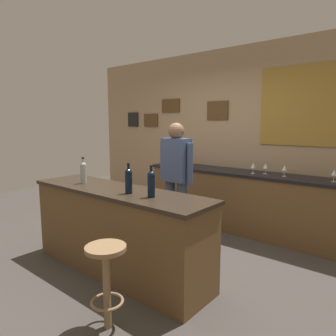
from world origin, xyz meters
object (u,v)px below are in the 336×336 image
at_px(wine_glass_a, 173,157).
at_px(coffee_mug, 177,161).
at_px(bar_stool, 106,273).
at_px(wine_bottle_b, 129,180).
at_px(wine_glass_e, 334,173).
at_px(wine_bottle_a, 83,172).
at_px(wine_glass_b, 253,166).
at_px(bartender, 176,175).
at_px(wine_bottle_c, 151,183).
at_px(wine_glass_d, 284,168).
at_px(wine_glass_c, 266,166).

distance_m(wine_glass_a, coffee_mug, 0.13).
bearing_deg(bar_stool, wine_bottle_b, 122.77).
bearing_deg(wine_glass_e, wine_bottle_b, -124.03).
bearing_deg(wine_bottle_a, coffee_mug, 97.95).
bearing_deg(wine_bottle_b, wine_glass_b, 79.31).
distance_m(bartender, wine_glass_e, 1.95).
xyz_separation_m(bar_stool, wine_glass_a, (-1.60, 2.84, 0.55)).
distance_m(wine_glass_a, wine_glass_e, 2.61).
xyz_separation_m(bartender, wine_bottle_c, (0.51, -1.03, 0.12)).
bearing_deg(wine_bottle_c, coffee_mug, 122.28).
bearing_deg(coffee_mug, wine_bottle_b, -63.61).
bearing_deg(wine_glass_a, wine_bottle_c, -55.97).
distance_m(wine_glass_a, wine_glass_d, 2.01).
bearing_deg(wine_glass_b, wine_glass_a, 174.34).
bearing_deg(wine_glass_b, wine_glass_d, 5.11).
height_order(wine_bottle_c, wine_glass_a, wine_bottle_c).
xyz_separation_m(wine_glass_c, wine_glass_e, (0.88, -0.03, 0.00)).
bearing_deg(coffee_mug, bar_stool, -62.10).
xyz_separation_m(wine_bottle_b, wine_glass_d, (0.81, 2.09, -0.05)).
height_order(wine_bottle_c, coffee_mug, wine_bottle_c).
xyz_separation_m(wine_bottle_a, wine_glass_d, (1.60, 2.06, -0.05)).
height_order(bar_stool, wine_glass_d, wine_glass_d).
relative_size(bar_stool, wine_glass_c, 4.39).
bearing_deg(wine_bottle_c, wine_glass_b, 86.92).
height_order(wine_bottle_b, wine_glass_b, wine_bottle_b).
relative_size(wine_glass_c, coffee_mug, 1.24).
bearing_deg(wine_glass_a, wine_bottle_b, -61.61).
relative_size(wine_bottle_b, wine_glass_d, 1.97).
relative_size(wine_bottle_b, wine_glass_c, 1.97).
distance_m(wine_bottle_a, wine_bottle_c, 1.06).
bearing_deg(wine_glass_a, wine_bottle_a, -79.39).
distance_m(wine_glass_d, wine_glass_e, 0.60).
bearing_deg(bar_stool, wine_glass_a, 119.40).
distance_m(wine_bottle_a, coffee_mug, 2.19).
height_order(wine_bottle_b, wine_glass_c, wine_bottle_b).
bearing_deg(bar_stool, wine_glass_b, 90.47).
bearing_deg(wine_glass_e, coffee_mug, 177.92).
xyz_separation_m(bartender, wine_glass_b, (0.62, 0.99, 0.07)).
height_order(wine_bottle_a, wine_bottle_c, same).
bearing_deg(wine_glass_e, wine_glass_c, 177.86).
xyz_separation_m(bar_stool, wine_glass_d, (0.41, 2.72, 0.55)).
xyz_separation_m(bartender, wine_glass_a, (-0.96, 1.15, 0.07)).
bearing_deg(wine_glass_d, wine_glass_e, 0.86).
height_order(wine_glass_a, wine_glass_d, same).
bearing_deg(wine_glass_d, wine_bottle_c, -104.60).
height_order(wine_bottle_b, wine_glass_e, wine_bottle_b).
bearing_deg(bartender, bar_stool, -69.27).
xyz_separation_m(bartender, bar_stool, (0.64, -1.69, -0.48)).
distance_m(wine_bottle_c, wine_glass_e, 2.36).
bearing_deg(coffee_mug, bartender, -52.91).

